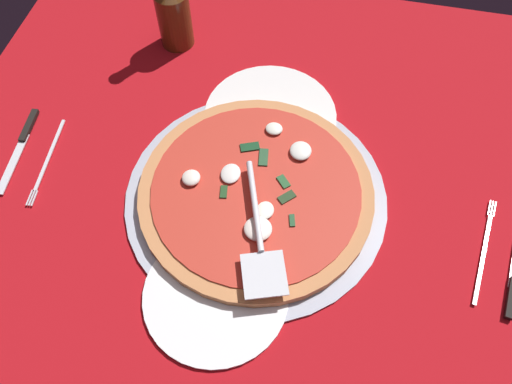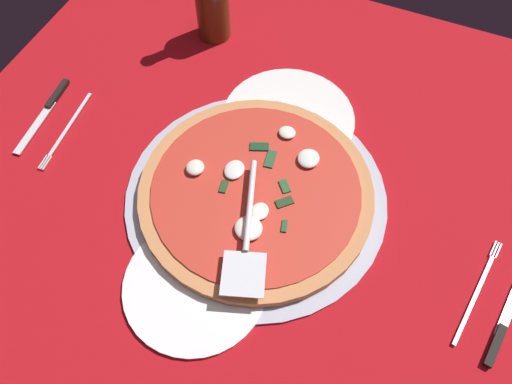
% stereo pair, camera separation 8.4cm
% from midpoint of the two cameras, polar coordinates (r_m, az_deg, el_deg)
% --- Properties ---
extents(ground_plane, '(1.14, 1.14, 0.01)m').
position_cam_midpoint_polar(ground_plane, '(0.86, 1.93, -1.10)').
color(ground_plane, '#A70F16').
extents(checker_pattern, '(1.14, 1.14, 0.00)m').
position_cam_midpoint_polar(checker_pattern, '(0.85, 1.94, -0.94)').
color(checker_pattern, white).
rests_on(checker_pattern, ground_plane).
extents(pizza_pan, '(0.44, 0.44, 0.01)m').
position_cam_midpoint_polar(pizza_pan, '(0.85, 2.81, -0.73)').
color(pizza_pan, '#ABB0C2').
rests_on(pizza_pan, ground_plane).
extents(dinner_plate_left, '(0.22, 0.22, 0.01)m').
position_cam_midpoint_polar(dinner_plate_left, '(0.78, -3.83, -10.81)').
color(dinner_plate_left, white).
rests_on(dinner_plate_left, ground_plane).
extents(dinner_plate_right, '(0.25, 0.25, 0.01)m').
position_cam_midpoint_polar(dinner_plate_right, '(0.95, 6.00, 8.17)').
color(dinner_plate_right, white).
rests_on(dinner_plate_right, ground_plane).
extents(pizza, '(0.39, 0.39, 0.03)m').
position_cam_midpoint_polar(pizza, '(0.84, 2.86, -0.20)').
color(pizza, '#C87E4B').
rests_on(pizza, pizza_pan).
extents(pizza_server, '(0.23, 0.11, 0.01)m').
position_cam_midpoint_polar(pizza_server, '(0.77, 2.10, -5.15)').
color(pizza_server, silver).
rests_on(pizza_server, pizza).
extents(place_setting_near, '(0.21, 0.14, 0.01)m').
position_cam_midpoint_polar(place_setting_near, '(0.86, 27.63, -12.02)').
color(place_setting_near, white).
rests_on(place_setting_near, ground_plane).
extents(place_setting_far, '(0.19, 0.14, 0.01)m').
position_cam_midpoint_polar(place_setting_far, '(1.00, -19.49, 7.54)').
color(place_setting_far, silver).
rests_on(place_setting_far, ground_plane).
extents(beer_bottle, '(0.07, 0.07, 0.23)m').
position_cam_midpoint_polar(beer_bottle, '(1.06, -2.62, 20.63)').
color(beer_bottle, '#542F13').
rests_on(beer_bottle, ground_plane).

